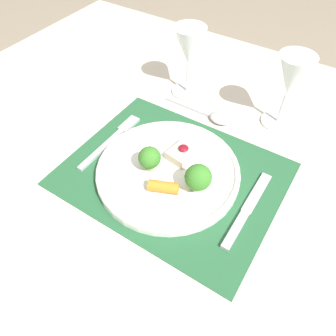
% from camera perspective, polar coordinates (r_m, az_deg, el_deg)
% --- Properties ---
extents(ground_plane, '(8.00, 8.00, 0.00)m').
position_cam_1_polar(ground_plane, '(1.33, 0.46, -22.07)').
color(ground_plane, gray).
extents(dining_table, '(1.42, 1.19, 0.73)m').
position_cam_1_polar(dining_table, '(0.74, 0.77, -4.95)').
color(dining_table, beige).
rests_on(dining_table, ground_plane).
extents(placemat, '(0.43, 0.34, 0.00)m').
position_cam_1_polar(placemat, '(0.68, 0.83, -1.04)').
color(placemat, '#235633').
rests_on(placemat, dining_table).
extents(dinner_plate, '(0.29, 0.29, 0.08)m').
position_cam_1_polar(dinner_plate, '(0.66, 0.19, -0.42)').
color(dinner_plate, white).
rests_on(dinner_plate, placemat).
extents(fork, '(0.02, 0.20, 0.01)m').
position_cam_1_polar(fork, '(0.75, -9.38, 5.23)').
color(fork, '#B2B2B7').
rests_on(fork, placemat).
extents(knife, '(0.02, 0.20, 0.01)m').
position_cam_1_polar(knife, '(0.63, 13.22, -7.77)').
color(knife, '#B2B2B7').
rests_on(knife, placemat).
extents(spoon, '(0.18, 0.05, 0.02)m').
position_cam_1_polar(spoon, '(0.81, 8.25, 8.95)').
color(spoon, '#B2B2B7').
rests_on(spoon, dining_table).
extents(wine_glass_near, '(0.08, 0.08, 0.18)m').
position_cam_1_polar(wine_glass_near, '(0.77, 20.67, 14.25)').
color(wine_glass_near, white).
rests_on(wine_glass_near, dining_table).
extents(wine_glass_far, '(0.08, 0.08, 0.18)m').
position_cam_1_polar(wine_glass_far, '(0.83, 3.68, 19.86)').
color(wine_glass_far, white).
rests_on(wine_glass_far, dining_table).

